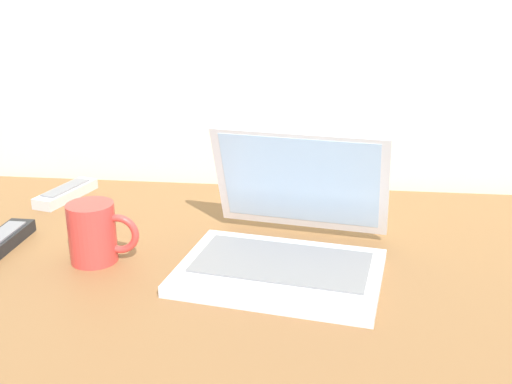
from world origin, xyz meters
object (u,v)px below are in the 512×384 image
(remote_control_near, at_px, (2,241))
(remote_control_far, at_px, (66,193))
(laptop, at_px, (287,239))
(coffee_mug, at_px, (94,232))

(remote_control_near, relative_size, remote_control_far, 0.97)
(laptop, bearing_deg, remote_control_near, 178.80)
(remote_control_far, bearing_deg, remote_control_near, -92.28)
(coffee_mug, bearing_deg, remote_control_far, 121.34)
(remote_control_near, bearing_deg, remote_control_far, 87.72)
(laptop, relative_size, coffee_mug, 2.99)
(coffee_mug, height_order, remote_control_near, coffee_mug)
(coffee_mug, height_order, remote_control_far, coffee_mug)
(laptop, xyz_separation_m, coffee_mug, (-0.31, -0.02, 0.01))
(coffee_mug, bearing_deg, laptop, 4.27)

